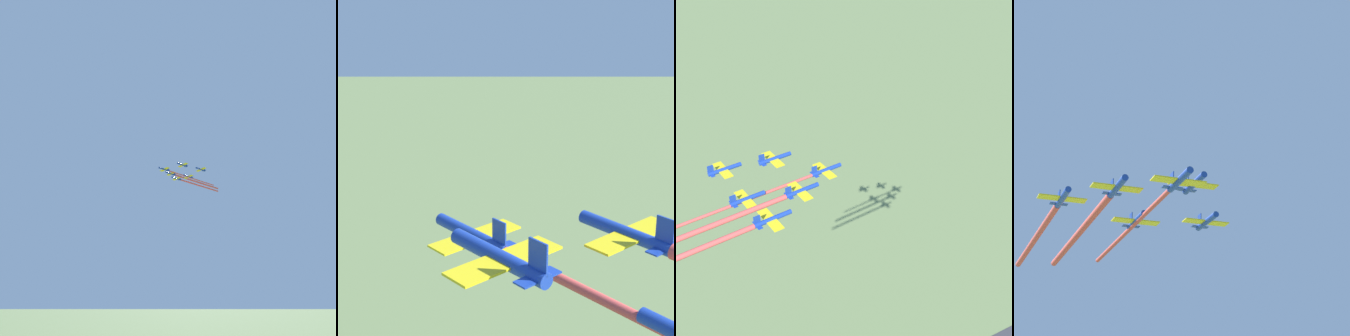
% 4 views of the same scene
% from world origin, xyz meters
% --- Properties ---
extents(jet_0, '(8.71, 8.61, 3.32)m').
position_xyz_m(jet_0, '(50.86, 2.16, 161.60)').
color(jet_0, '#19389E').
extents(jet_1, '(8.71, 8.61, 3.32)m').
position_xyz_m(jet_1, '(55.18, -11.64, 166.25)').
color(jet_1, '#19389E').
extents(jet_2, '(8.71, 8.61, 3.32)m').
position_xyz_m(jet_2, '(65.02, -0.77, 163.79)').
color(jet_2, '#19389E').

